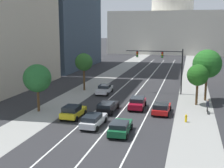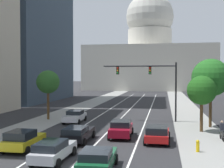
{
  "view_description": "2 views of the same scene",
  "coord_description": "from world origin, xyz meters",
  "px_view_note": "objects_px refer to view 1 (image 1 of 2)",
  "views": [
    {
      "loc": [
        8.19,
        -28.13,
        10.74
      ],
      "look_at": [
        -2.31,
        11.81,
        2.76
      ],
      "focal_mm": 48.03,
      "sensor_mm": 36.0,
      "label": 1
    },
    {
      "loc": [
        5.53,
        -17.24,
        5.74
      ],
      "look_at": [
        -0.65,
        18.29,
        4.63
      ],
      "focal_mm": 47.96,
      "sensor_mm": 36.0,
      "label": 2
    }
  ],
  "objects_px": {
    "car_silver": "(93,120)",
    "car_red": "(161,108)",
    "street_tree_mid_left": "(84,62)",
    "car_crimson": "(137,103)",
    "street_tree_near_left": "(37,78)",
    "cyclist": "(208,106)",
    "car_yellow": "(73,111)",
    "capitol_building": "(172,20)",
    "car_white": "(104,89)",
    "traffic_signal_mast": "(164,61)",
    "car_green": "(120,127)",
    "car_black": "(108,106)",
    "fire_hydrant": "(186,118)",
    "street_tree_far_right": "(198,75)",
    "street_tree_near_right": "(207,64)"
  },
  "relations": [
    {
      "from": "car_red",
      "to": "cyclist",
      "type": "bearing_deg",
      "value": -70.09
    },
    {
      "from": "car_red",
      "to": "street_tree_near_right",
      "type": "bearing_deg",
      "value": -31.66
    },
    {
      "from": "car_black",
      "to": "fire_hydrant",
      "type": "bearing_deg",
      "value": -99.82
    },
    {
      "from": "fire_hydrant",
      "to": "street_tree_mid_left",
      "type": "xyz_separation_m",
      "value": [
        -17.16,
        13.5,
        4.32
      ]
    },
    {
      "from": "cyclist",
      "to": "street_tree_mid_left",
      "type": "relative_size",
      "value": 0.27
    },
    {
      "from": "street_tree_mid_left",
      "to": "street_tree_far_right",
      "type": "distance_m",
      "value": 19.14
    },
    {
      "from": "car_crimson",
      "to": "street_tree_near_left",
      "type": "height_order",
      "value": "street_tree_near_left"
    },
    {
      "from": "car_white",
      "to": "car_black",
      "type": "xyz_separation_m",
      "value": [
        3.34,
        -10.05,
        0.0
      ]
    },
    {
      "from": "car_silver",
      "to": "cyclist",
      "type": "height_order",
      "value": "cyclist"
    },
    {
      "from": "street_tree_mid_left",
      "to": "car_crimson",
      "type": "bearing_deg",
      "value": -40.54
    },
    {
      "from": "car_crimson",
      "to": "car_yellow",
      "type": "height_order",
      "value": "car_yellow"
    },
    {
      "from": "car_red",
      "to": "street_tree_near_left",
      "type": "distance_m",
      "value": 16.0
    },
    {
      "from": "car_crimson",
      "to": "street_tree_near_right",
      "type": "bearing_deg",
      "value": -54.59
    },
    {
      "from": "car_black",
      "to": "car_red",
      "type": "height_order",
      "value": "car_red"
    },
    {
      "from": "capitol_building",
      "to": "car_crimson",
      "type": "xyz_separation_m",
      "value": [
        1.67,
        -90.35,
        -12.36
      ]
    },
    {
      "from": "car_white",
      "to": "car_green",
      "type": "bearing_deg",
      "value": -160.29
    },
    {
      "from": "capitol_building",
      "to": "fire_hydrant",
      "type": "distance_m",
      "value": 95.81
    },
    {
      "from": "car_yellow",
      "to": "street_tree_near_left",
      "type": "relative_size",
      "value": 0.67
    },
    {
      "from": "car_black",
      "to": "street_tree_near_right",
      "type": "xyz_separation_m",
      "value": [
        12.24,
        9.49,
        4.66
      ]
    },
    {
      "from": "fire_hydrant",
      "to": "street_tree_far_right",
      "type": "relative_size",
      "value": 0.16
    },
    {
      "from": "street_tree_far_right",
      "to": "street_tree_mid_left",
      "type": "bearing_deg",
      "value": 164.19
    },
    {
      "from": "car_black",
      "to": "street_tree_near_right",
      "type": "height_order",
      "value": "street_tree_near_right"
    },
    {
      "from": "traffic_signal_mast",
      "to": "car_crimson",
      "type": "bearing_deg",
      "value": -103.93
    },
    {
      "from": "cyclist",
      "to": "car_silver",
      "type": "bearing_deg",
      "value": 123.83
    },
    {
      "from": "capitol_building",
      "to": "street_tree_near_right",
      "type": "xyz_separation_m",
      "value": [
        10.57,
        -83.45,
        -7.76
      ]
    },
    {
      "from": "car_yellow",
      "to": "fire_hydrant",
      "type": "bearing_deg",
      "value": -81.77
    },
    {
      "from": "car_red",
      "to": "traffic_signal_mast",
      "type": "bearing_deg",
      "value": 5.44
    },
    {
      "from": "capitol_building",
      "to": "traffic_signal_mast",
      "type": "relative_size",
      "value": 5.25
    },
    {
      "from": "capitol_building",
      "to": "car_white",
      "type": "distance_m",
      "value": 83.97
    },
    {
      "from": "street_tree_near_left",
      "to": "car_yellow",
      "type": "bearing_deg",
      "value": -15.7
    },
    {
      "from": "street_tree_mid_left",
      "to": "car_red",
      "type": "bearing_deg",
      "value": -37.61
    },
    {
      "from": "car_black",
      "to": "traffic_signal_mast",
      "type": "xyz_separation_m",
      "value": [
        5.84,
        12.68,
        4.54
      ]
    },
    {
      "from": "traffic_signal_mast",
      "to": "street_tree_near_left",
      "type": "distance_m",
      "value": 20.61
    },
    {
      "from": "car_silver",
      "to": "car_green",
      "type": "distance_m",
      "value": 3.68
    },
    {
      "from": "car_crimson",
      "to": "car_yellow",
      "type": "relative_size",
      "value": 1.1
    },
    {
      "from": "car_silver",
      "to": "car_red",
      "type": "bearing_deg",
      "value": -43.46
    },
    {
      "from": "street_tree_far_right",
      "to": "car_silver",
      "type": "bearing_deg",
      "value": -131.36
    },
    {
      "from": "fire_hydrant",
      "to": "street_tree_near_left",
      "type": "bearing_deg",
      "value": -179.24
    },
    {
      "from": "fire_hydrant",
      "to": "cyclist",
      "type": "xyz_separation_m",
      "value": [
        2.53,
        4.48,
        0.39
      ]
    },
    {
      "from": "car_green",
      "to": "traffic_signal_mast",
      "type": "distance_m",
      "value": 20.71
    },
    {
      "from": "car_green",
      "to": "car_black",
      "type": "bearing_deg",
      "value": 22.01
    },
    {
      "from": "car_black",
      "to": "car_crimson",
      "type": "height_order",
      "value": "car_crimson"
    },
    {
      "from": "capitol_building",
      "to": "fire_hydrant",
      "type": "bearing_deg",
      "value": -85.14
    },
    {
      "from": "car_red",
      "to": "street_tree_mid_left",
      "type": "bearing_deg",
      "value": 53.78
    },
    {
      "from": "car_white",
      "to": "car_green",
      "type": "relative_size",
      "value": 1.06
    },
    {
      "from": "cyclist",
      "to": "car_yellow",
      "type": "bearing_deg",
      "value": 110.4
    },
    {
      "from": "car_white",
      "to": "car_red",
      "type": "xyz_separation_m",
      "value": [
        10.02,
        -9.11,
        0.01
      ]
    },
    {
      "from": "car_yellow",
      "to": "fire_hydrant",
      "type": "height_order",
      "value": "car_yellow"
    },
    {
      "from": "car_silver",
      "to": "street_tree_mid_left",
      "type": "bearing_deg",
      "value": 24.01
    },
    {
      "from": "car_red",
      "to": "traffic_signal_mast",
      "type": "xyz_separation_m",
      "value": [
        -0.83,
        11.74,
        4.53
      ]
    }
  ]
}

